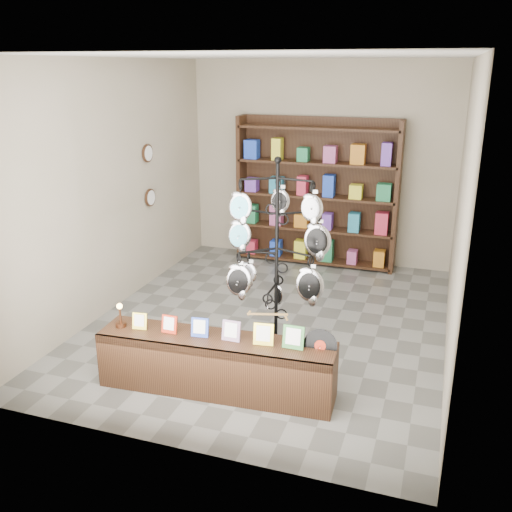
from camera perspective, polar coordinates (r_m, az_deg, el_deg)
The scene contains 6 objects.
ground at distance 6.86m, azimuth 1.41°, elevation -6.57°, with size 5.00×5.00×0.00m, color slate.
room_envelope at distance 6.30m, azimuth 1.55°, elevation 8.85°, with size 5.00×5.00×5.00m.
display_tree at distance 5.52m, azimuth 2.09°, elevation 0.72°, with size 1.09×1.03×2.12m.
front_shelf at distance 5.40m, azimuth -3.98°, elevation -10.75°, with size 2.23×0.59×0.78m.
back_shelving at distance 8.64m, azimuth 6.04°, elevation 5.88°, with size 2.42×0.36×2.20m.
wall_clocks at distance 7.86m, azimuth -10.67°, elevation 7.90°, with size 0.03×0.24×0.84m.
Camera 1 is at (1.83, -5.93, 2.92)m, focal length 40.00 mm.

